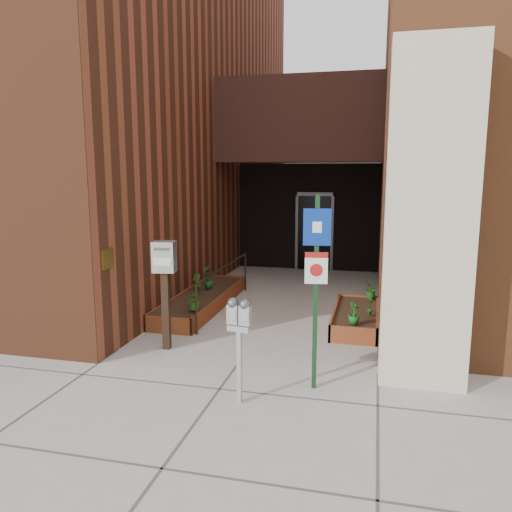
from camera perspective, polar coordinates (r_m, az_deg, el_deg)
The scene contains 15 objects.
ground at distance 7.59m, azimuth -1.86°, elevation -11.91°, with size 80.00×80.00×0.00m, color #9E9991.
architecture at distance 14.02m, azimuth 5.20°, elevation 18.66°, with size 20.00×14.60×10.00m.
planter_left at distance 10.45m, azimuth -6.14°, elevation -5.10°, with size 0.90×3.60×0.30m.
planter_right at distance 9.39m, azimuth 11.33°, elevation -6.95°, with size 0.80×2.20×0.30m.
handrail at distance 10.11m, azimuth -3.62°, elevation -2.00°, with size 0.04×3.34×0.90m.
parking_meter at distance 5.99m, azimuth -1.94°, elevation -7.59°, with size 0.30×0.15×1.31m.
sign_post at distance 6.29m, azimuth 6.89°, elevation -1.83°, with size 0.34×0.10×2.51m.
payment_dropbox at distance 7.87m, azimuth -10.38°, elevation -1.81°, with size 0.37×0.30×1.73m.
shrub_left_a at distance 9.15m, azimuth -7.00°, elevation -4.97°, with size 0.34×0.34×0.38m, color #26601B.
shrub_left_b at distance 10.37m, azimuth -6.87°, elevation -3.13°, with size 0.22×0.22×0.41m, color #244F16.
shrub_left_c at distance 10.82m, azimuth -5.47°, elevation -2.73°, with size 0.19×0.19×0.35m, color #1B601C.
shrub_left_d at distance 11.39m, azimuth -5.70°, elevation -2.03°, with size 0.20×0.20×0.37m, color #19571A.
shrub_right_a at distance 8.43m, azimuth 11.15°, elevation -6.45°, with size 0.20×0.20×0.35m, color #1B5C1A.
shrub_right_b at distance 9.01m, azimuth 12.92°, elevation -5.53°, with size 0.17×0.17×0.33m, color #234E16.
shrub_right_c at distance 10.17m, azimuth 13.02°, elevation -3.75°, with size 0.31×0.31×0.34m, color #1B5518.
Camera 1 is at (1.89, -6.80, 2.80)m, focal length 35.00 mm.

